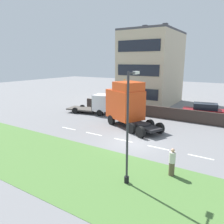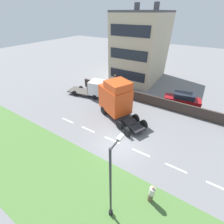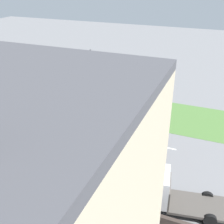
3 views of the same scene
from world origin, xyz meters
The scene contains 10 objects.
ground_plane centered at (0.00, 0.00, 0.00)m, with size 120.00×120.00×0.00m, color slate.
grass_verge centered at (-6.00, 0.00, 0.01)m, with size 7.00×44.00×0.01m.
lane_markings centered at (0.00, -0.70, 0.00)m, with size 0.16×17.80×0.00m.
boundary_wall centered at (9.00, 0.00, 0.71)m, with size 0.25×24.00×1.42m.
building_block centered at (17.71, 5.67, 5.65)m, with size 10.47×7.47×12.39m.
lorry_cab centered at (4.11, 2.84, 2.35)m, with size 5.17×6.99×4.82m.
flatbed_truck centered at (6.84, 8.31, 1.37)m, with size 3.12×6.27×2.58m.
parked_car centered at (10.76, -3.79, 0.99)m, with size 2.55×4.89×2.02m.
lamp_post centered at (-5.77, -2.61, 2.96)m, with size 1.26×0.27×6.23m.
pedestrian centered at (-3.69, -4.50, 0.85)m, with size 0.39×0.39×1.73m.
Camera 2 is at (-9.61, -5.01, 11.10)m, focal length 24.00 mm.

